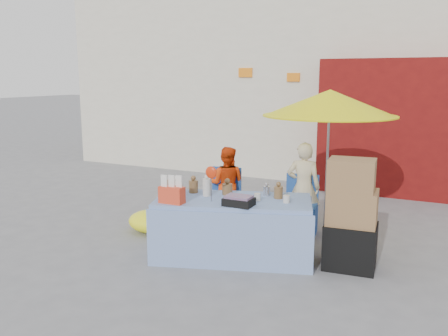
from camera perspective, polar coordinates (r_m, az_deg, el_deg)
The scene contains 10 objects.
ground at distance 6.50m, azimuth -3.51°, elevation -9.49°, with size 80.00×80.00×0.00m, color slate.
backdrop at distance 13.08m, azimuth 15.26°, elevation 14.26°, with size 14.00×8.00×7.80m.
market_table at distance 6.06m, azimuth 1.03°, elevation -7.12°, with size 2.17×1.49×1.20m.
chair_left at distance 7.48m, azimuth -0.14°, elevation -4.67°, with size 0.55×0.54×0.85m.
chair_right at distance 7.04m, azimuth 9.10°, elevation -5.80°, with size 0.55×0.54×0.85m.
vendor_orange at distance 7.51m, azimuth 0.33°, elevation -1.92°, with size 0.58×0.45×1.19m, color #E63D0C.
vendor_beige at distance 7.06m, azimuth 9.54°, elevation -2.31°, with size 0.49×0.32×1.34m, color beige.
umbrella at distance 6.95m, azimuth 12.60°, elevation 7.58°, with size 1.90×1.90×2.09m.
box_stack at distance 5.84m, azimuth 15.04°, elevation -5.89°, with size 0.64×0.54×1.33m.
tarp_bundle at distance 7.13m, azimuth -8.69°, elevation -6.37°, with size 0.72×0.58×0.32m, color #FFFD1A.
Camera 1 is at (2.99, -5.31, 2.28)m, focal length 38.00 mm.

